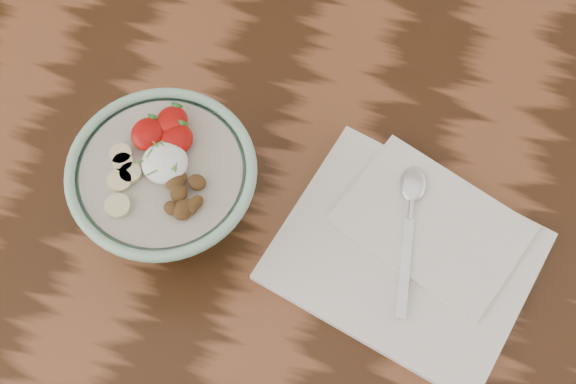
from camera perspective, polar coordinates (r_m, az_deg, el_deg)
table at (r=106.66cm, az=-4.94°, el=-3.57°), size 160.00×90.00×75.00cm
breakfast_bowl at (r=92.31cm, az=-8.63°, el=0.33°), size 21.07×21.07×13.73cm
napkin at (r=96.28cm, az=8.73°, el=-4.06°), size 33.89×29.99×1.77cm
spoon at (r=96.93cm, az=8.75°, el=-0.86°), size 4.56×19.39×1.01cm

